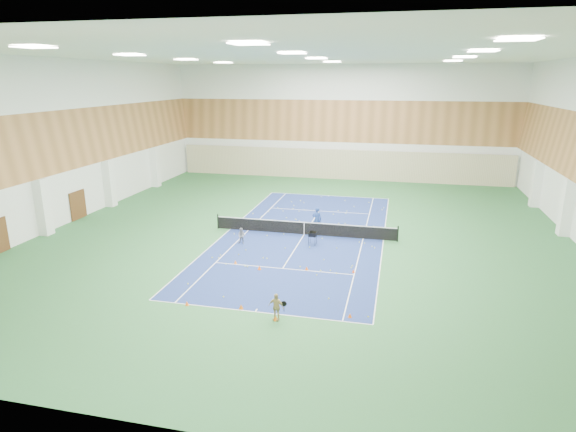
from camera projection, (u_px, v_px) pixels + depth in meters
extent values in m
plane|color=#296133|center=(304.00, 235.00, 33.76)|extent=(40.00, 40.00, 0.00)
cube|color=navy|center=(304.00, 235.00, 33.75)|extent=(10.97, 23.77, 0.01)
cube|color=#C6B793|center=(340.00, 165.00, 51.80)|extent=(35.40, 0.16, 3.20)
cube|color=#593319|center=(78.00, 205.00, 37.33)|extent=(0.08, 1.80, 2.20)
imported|color=#203E92|center=(317.00, 219.00, 34.23)|extent=(0.69, 0.48, 1.79)
imported|color=gray|center=(242.00, 236.00, 31.80)|extent=(0.53, 0.42, 1.08)
imported|color=tan|center=(276.00, 307.00, 21.73)|extent=(0.81, 0.46, 1.30)
cone|color=orange|center=(235.00, 262.00, 28.46)|extent=(0.19, 0.19, 0.21)
cone|color=#FF540D|center=(259.00, 268.00, 27.58)|extent=(0.23, 0.23, 0.25)
cone|color=#FF580D|center=(307.00, 268.00, 27.53)|extent=(0.21, 0.21, 0.23)
cone|color=#EC410C|center=(353.00, 271.00, 27.16)|extent=(0.18, 0.18, 0.19)
cone|color=#FF5C0D|center=(187.00, 303.00, 23.27)|extent=(0.20, 0.20, 0.22)
cone|color=#D9610B|center=(241.00, 307.00, 22.89)|extent=(0.22, 0.22, 0.25)
cone|color=orange|center=(276.00, 318.00, 21.81)|extent=(0.22, 0.22, 0.24)
cone|color=#FF590D|center=(350.00, 315.00, 22.09)|extent=(0.19, 0.19, 0.21)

